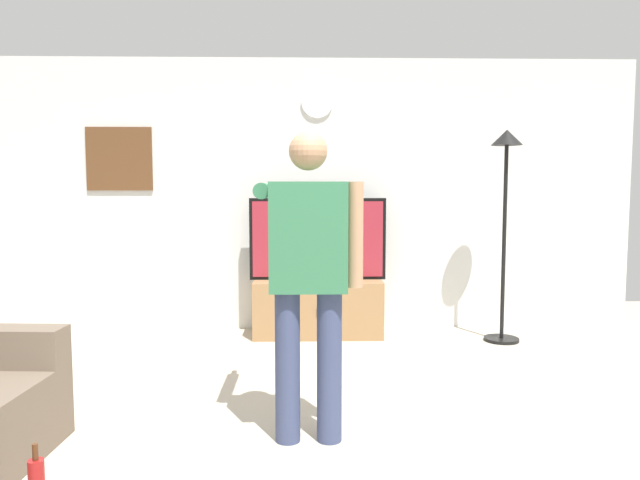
{
  "coord_description": "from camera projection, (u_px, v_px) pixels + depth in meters",
  "views": [
    {
      "loc": [
        -0.1,
        -2.99,
        1.42
      ],
      "look_at": [
        0.01,
        1.2,
        1.05
      ],
      "focal_mm": 32.93,
      "sensor_mm": 36.0,
      "label": 1
    }
  ],
  "objects": [
    {
      "name": "ground_plane",
      "position": [
        324.0,
        457.0,
        3.1
      ],
      "size": [
        8.4,
        8.4,
        0.0
      ],
      "primitive_type": "plane",
      "color": "#B2A893"
    },
    {
      "name": "back_wall",
      "position": [
        315.0,
        195.0,
        5.92
      ],
      "size": [
        6.4,
        0.1,
        2.7
      ],
      "primitive_type": "cube",
      "color": "silver",
      "rests_on": "ground_plane"
    },
    {
      "name": "tv_stand",
      "position": [
        318.0,
        308.0,
        5.67
      ],
      "size": [
        1.23,
        0.52,
        0.54
      ],
      "color": "#997047",
      "rests_on": "ground_plane"
    },
    {
      "name": "television",
      "position": [
        318.0,
        239.0,
        5.66
      ],
      "size": [
        1.31,
        0.07,
        0.79
      ],
      "color": "black",
      "rests_on": "tv_stand"
    },
    {
      "name": "wall_clock",
      "position": [
        317.0,
        102.0,
        5.78
      ],
      "size": [
        0.31,
        0.03,
        0.31
      ],
      "primitive_type": "cylinder",
      "rotation": [
        1.57,
        0.0,
        0.0
      ],
      "color": "white"
    },
    {
      "name": "framed_picture",
      "position": [
        119.0,
        159.0,
        5.79
      ],
      "size": [
        0.64,
        0.04,
        0.62
      ],
      "primitive_type": "cube",
      "color": "brown"
    },
    {
      "name": "floor_lamp",
      "position": [
        505.0,
        191.0,
        5.35
      ],
      "size": [
        0.32,
        0.32,
        1.95
      ],
      "color": "black",
      "rests_on": "ground_plane"
    },
    {
      "name": "person_standing_nearer_lamp",
      "position": [
        308.0,
        268.0,
        3.24
      ],
      "size": [
        0.6,
        0.78,
        1.73
      ],
      "color": "#384266",
      "rests_on": "ground_plane"
    }
  ]
}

